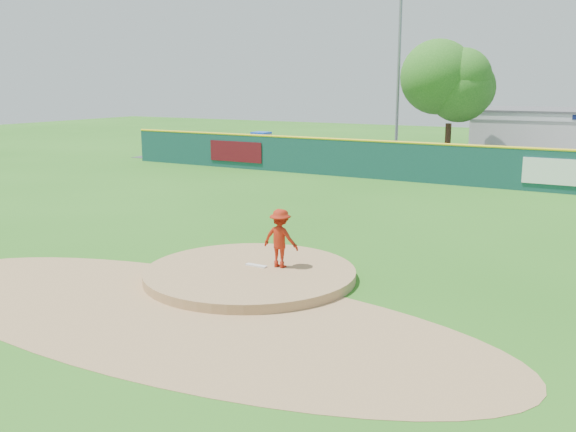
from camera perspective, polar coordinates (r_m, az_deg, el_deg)
The scene contains 12 objects.
ground at distance 16.83m, azimuth -3.39°, elevation -5.55°, with size 120.00×120.00×0.00m, color #286B19.
pitchers_mound at distance 16.83m, azimuth -3.39°, elevation -5.55°, with size 5.50×5.50×0.50m, color #9E774C.
pitching_rubber at distance 16.99m, azimuth -2.85°, elevation -4.42°, with size 0.60×0.15×0.04m, color white.
infield_dirt_arc at distance 14.55m, azimuth -9.90°, elevation -8.52°, with size 15.40×15.40×0.01m, color #9E774C.
parking_lot at distance 41.69m, azimuth 17.31°, elevation 4.37°, with size 44.00×16.00×0.02m, color #38383A.
pitcher at distance 16.74m, azimuth -0.68°, elevation -1.99°, with size 1.00×0.58×1.55m, color #9E1F0D.
van at distance 37.20m, azimuth 14.96°, elevation 4.85°, with size 2.48×5.37×1.49m, color white.
fence_banners at distance 33.97m, azimuth 8.03°, elevation 4.90°, with size 21.62×0.04×1.20m.
playground_slide at distance 44.23m, azimuth -2.46°, elevation 6.40°, with size 1.09×3.06×1.69m.
outfield_fence at distance 32.89m, azimuth 13.98°, elevation 4.60°, with size 40.00×0.14×2.07m.
deciduous_tree at distance 39.94m, azimuth 14.23°, elevation 10.79°, with size 5.60×5.60×7.36m.
light_pole_left at distance 43.08m, azimuth 9.82°, elevation 13.01°, with size 1.75×0.25×11.00m.
Camera 1 is at (8.80, -13.45, 5.01)m, focal length 40.00 mm.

